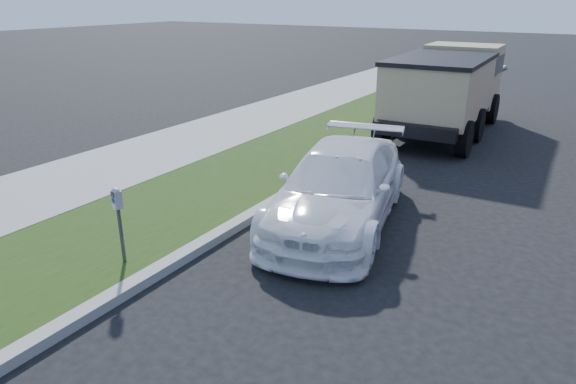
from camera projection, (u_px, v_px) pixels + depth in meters
The scene contains 5 objects.
ground at pixel (336, 300), 7.09m from camera, with size 120.00×120.00×0.00m, color black.
streetside at pixel (152, 182), 11.38m from camera, with size 6.12×50.00×0.15m.
parking_meter at pixel (118, 209), 7.55m from camera, with size 0.19×0.15×1.23m.
white_wagon at pixel (341, 186), 9.35m from camera, with size 1.95×4.80×1.39m, color white.
dump_truck at pixel (448, 86), 15.50m from camera, with size 2.72×6.36×2.45m.
Camera 1 is at (2.61, -5.53, 3.95)m, focal length 32.00 mm.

